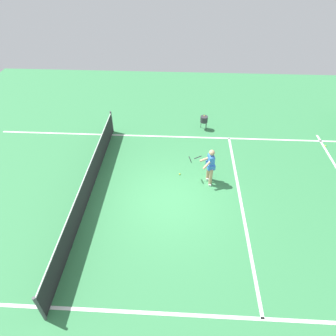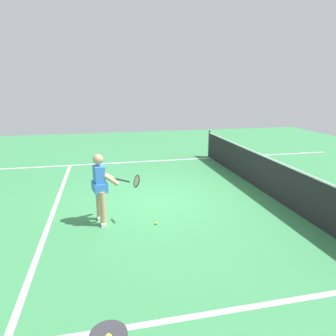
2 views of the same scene
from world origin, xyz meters
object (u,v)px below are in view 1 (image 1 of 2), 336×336
Objects in this scene: tennis_player at (210,165)px; tennis_ball_mid at (180,174)px; ball_hopper at (204,119)px; tennis_ball_near at (325,146)px.

tennis_player is 23.48× the size of tennis_ball_mid.
ball_hopper is at bearing -17.04° from tennis_ball_mid.
tennis_ball_near is 7.07m from tennis_ball_mid.
ball_hopper is (3.58, -1.10, 0.51)m from tennis_ball_mid.
ball_hopper reaches higher than tennis_ball_near.
tennis_player is 1.44m from tennis_ball_mid.
tennis_ball_near is 5.72m from ball_hopper.
tennis_player reaches higher than tennis_ball_mid.
tennis_player is at bearing -179.55° from ball_hopper.
tennis_ball_mid is (-2.35, 6.66, 0.00)m from tennis_ball_near.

